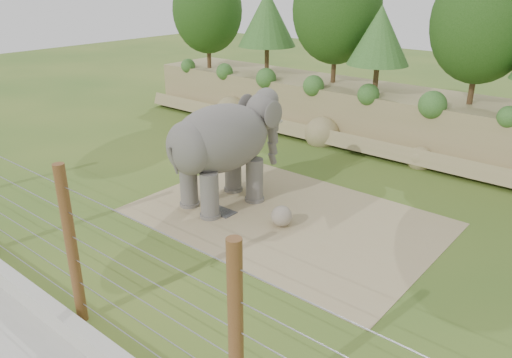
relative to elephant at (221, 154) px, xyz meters
The scene contains 8 objects.
ground 3.66m from the elephant, 51.38° to the right, with size 90.00×90.00×0.00m, color #3B6223.
back_embankment 10.74m from the elephant, 76.05° to the left, with size 30.00×5.52×8.77m.
dirt_patch 3.15m from the elephant, 12.77° to the left, with size 10.00×7.00×0.02m, color tan.
drain_grate 2.01m from the elephant, 49.96° to the right, with size 1.00×0.60×0.03m, color #262628.
elephant is the anchor object (origin of this frame).
stone_ball 3.12m from the elephant, ahead, with size 0.70×0.70×0.70m, color gray.
retaining_wall 7.87m from the elephant, 75.30° to the right, with size 26.00×0.35×0.50m, color beige.
barrier_fence 7.21m from the elephant, 74.30° to the right, with size 20.26×0.26×4.00m.
Camera 1 is at (9.49, -9.36, 7.69)m, focal length 35.00 mm.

